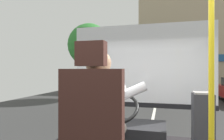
{
  "coord_description": "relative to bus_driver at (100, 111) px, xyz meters",
  "views": [
    {
      "loc": [
        0.38,
        -1.85,
        1.91
      ],
      "look_at": [
        -0.42,
        1.18,
        1.91
      ],
      "focal_mm": 30.95,
      "sensor_mm": 36.0,
      "label": 1
    }
  ],
  "objects": [
    {
      "name": "steering_console",
      "position": [
        0.0,
        1.05,
        -0.56
      ],
      "size": [
        1.1,
        1.03,
        0.86
      ],
      "color": "black",
      "rests_on": "bus_floor"
    },
    {
      "name": "handrail_pole",
      "position": [
        0.89,
        0.16,
        0.21
      ],
      "size": [
        0.04,
        0.04,
        2.0
      ],
      "color": "yellow",
      "rests_on": "bus_floor"
    },
    {
      "name": "street_tree",
      "position": [
        -4.27,
        10.59,
        2.0
      ],
      "size": [
        2.86,
        2.86,
        5.03
      ],
      "color": "#4C3828",
      "rests_on": "ground"
    },
    {
      "name": "fare_box",
      "position": [
        0.98,
        1.01,
        -0.36
      ],
      "size": [
        0.23,
        0.23,
        0.86
      ],
      "color": "#333338",
      "rests_on": "bus_floor"
    },
    {
      "name": "windshield_panel",
      "position": [
        0.13,
        1.93,
        0.26
      ],
      "size": [
        2.5,
        0.08,
        1.48
      ],
      "color": "white"
    },
    {
      "name": "ground",
      "position": [
        0.13,
        9.11,
        -1.59
      ],
      "size": [
        18.0,
        44.0,
        0.06
      ],
      "color": "#2C2C2C"
    },
    {
      "name": "shop_building",
      "position": [
        4.93,
        19.29,
        2.92
      ],
      "size": [
        13.31,
        4.81,
        8.98
      ],
      "color": "tan",
      "rests_on": "ground"
    },
    {
      "name": "bus_driver",
      "position": [
        0.0,
        0.0,
        0.0
      ],
      "size": [
        0.76,
        0.56,
        0.81
      ],
      "color": "#332D28",
      "rests_on": "driver_seat"
    }
  ]
}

